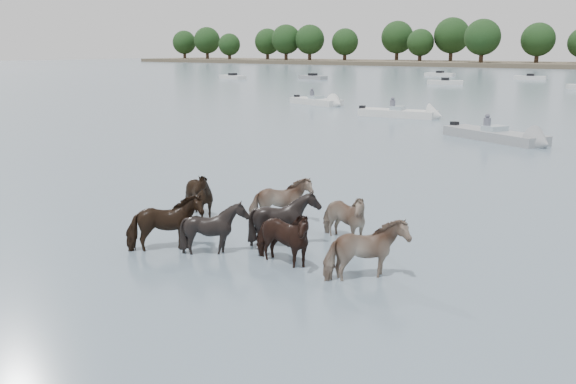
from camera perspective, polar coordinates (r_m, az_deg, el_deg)
The scene contains 7 objects.
ground at distance 14.45m, azimuth -1.81°, elevation -5.30°, with size 400.00×400.00×0.00m, color slate.
shoreline at distance 179.05m, azimuth 8.53°, elevation 11.67°, with size 160.00×30.00×1.00m, color #4C4233.
pony_herd at distance 14.58m, azimuth -2.44°, elevation -2.83°, with size 7.84×5.03×1.48m.
motorboat_a at distance 42.60m, azimuth 11.02°, elevation 7.03°, with size 5.82×2.12×1.92m.
motorboat_b at distance 32.60m, azimuth 19.40°, elevation 4.72°, with size 6.16×4.16×1.92m.
motorboat_f at distance 51.03m, azimuth 3.17°, elevation 8.21°, with size 5.55×3.03×1.92m.
treeline at distance 178.46m, azimuth 8.30°, elevation 13.63°, with size 148.77×24.17×12.47m.
Camera 1 is at (8.08, -11.08, 4.56)m, focal length 38.79 mm.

